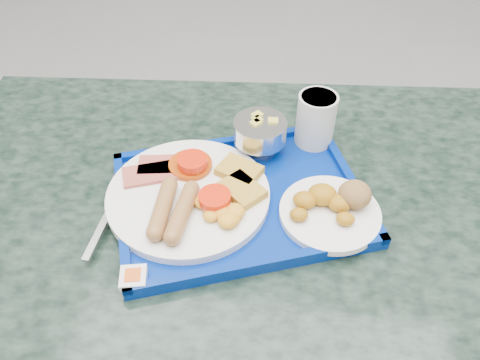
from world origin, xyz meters
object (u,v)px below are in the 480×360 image
object	(u,v)px
tray	(240,199)
fruit_bowl	(260,131)
juice_cup	(316,118)
table	(234,262)
main_plate	(192,194)
bread_plate	(333,206)

from	to	relation	value
tray	fruit_bowl	size ratio (longest dim) A/B	4.98
fruit_bowl	juice_cup	bearing A→B (deg)	21.45
table	juice_cup	size ratio (longest dim) A/B	11.58
main_plate	juice_cup	xyz separation A→B (m)	(0.20, 0.18, 0.04)
table	juice_cup	world-z (taller)	juice_cup
main_plate	tray	bearing A→B (deg)	10.50
bread_plate	juice_cup	xyz separation A→B (m)	(-0.03, 0.18, 0.04)
tray	fruit_bowl	distance (m)	0.13
table	fruit_bowl	distance (m)	0.26
fruit_bowl	juice_cup	world-z (taller)	juice_cup
main_plate	table	bearing A→B (deg)	14.03
tray	table	bearing A→B (deg)	170.03
table	main_plate	bearing A→B (deg)	-165.97
fruit_bowl	main_plate	bearing A→B (deg)	-125.19
main_plate	juice_cup	distance (m)	0.27
tray	fruit_bowl	world-z (taller)	fruit_bowl
table	juice_cup	distance (m)	0.32
bread_plate	table	bearing A→B (deg)	173.27
tray	bread_plate	xyz separation A→B (m)	(0.15, -0.02, 0.02)
tray	main_plate	bearing A→B (deg)	-169.50
main_plate	juice_cup	bearing A→B (deg)	42.15
juice_cup	main_plate	bearing A→B (deg)	-137.85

